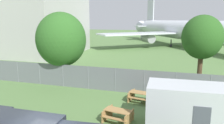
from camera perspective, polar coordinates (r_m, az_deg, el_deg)
name	(u,v)px	position (r m, az deg, el deg)	size (l,w,h in m)	color
hangar_building	(19,13)	(45.26, -23.14, 11.75)	(21.67, 16.05, 16.44)	#B2B2AD
perimeter_fence	(115,80)	(19.02, 0.78, -4.69)	(56.07, 0.07, 2.09)	slate
airplane	(185,30)	(51.71, 18.60, 7.81)	(35.36, 42.48, 12.35)	silver
portable_cabin	(186,108)	(13.16, 18.82, -11.31)	(4.44, 2.53, 2.68)	silver
picnic_bench_near_cabin	(118,114)	(13.80, 1.56, -13.52)	(1.92, 1.68, 0.76)	#A37A47
picnic_bench_open_grass	(141,96)	(17.00, 7.51, -8.77)	(1.97, 1.69, 0.76)	#A37A47
tree_near_hangar	(202,38)	(19.49, 22.50, 5.91)	(3.31, 3.31, 6.60)	#4C3823
tree_left_of_cabin	(61,40)	(21.54, -13.12, 5.69)	(4.75, 4.75, 6.93)	brown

